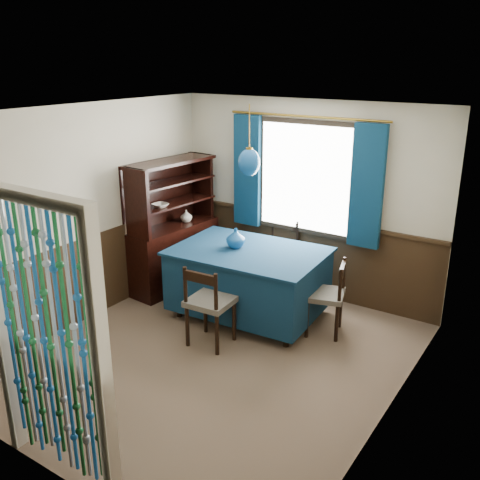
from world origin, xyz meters
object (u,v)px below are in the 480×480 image
Objects in this scene: bowl_shelf at (160,205)px; vase_sideboard at (186,215)px; dining_table at (248,279)px; chair_near at (209,303)px; chair_right at (328,295)px; pendant_lamp at (249,162)px; vase_table at (236,239)px; sideboard at (173,244)px; chair_far at (277,255)px; chair_left at (180,264)px.

bowl_shelf reaches higher than vase_sideboard.
dining_table is 1.97× the size of chair_near.
chair_right is 1.11× the size of pendant_lamp.
vase_table is at bearing 100.00° from chair_near.
chair_near is at bearing -43.80° from vase_sideboard.
pendant_lamp reaches higher than sideboard.
dining_table is 1.05× the size of sideboard.
bowl_shelf is at bearing -72.65° from sideboard.
vase_sideboard is at bearing 132.30° from chair_near.
vase_sideboard is (-1.29, 1.24, 0.46)m from chair_near.
vase_sideboard is at bearing 161.43° from pendant_lamp.
pendant_lamp reaches higher than vase_sideboard.
chair_near is 1.65m from bowl_shelf.
chair_near is 5.06× the size of vase_sideboard.
pendant_lamp reaches higher than chair_far.
chair_left is at bearing -177.54° from vase_table.
pendant_lamp is at bearing 80.84° from chair_right.
vase_sideboard is (-1.09, 0.43, 0.01)m from vase_table.
vase_sideboard is at bearing -146.64° from chair_left.
pendant_lamp is (1.02, 0.04, 1.42)m from chair_left.
dining_table is 1.47m from bowl_shelf.
chair_far is at bearing 89.39° from chair_near.
dining_table is 8.52× the size of vase_table.
chair_left is 0.80m from bowl_shelf.
bowl_shelf is (-1.20, -0.88, 0.69)m from chair_far.
bowl_shelf is at bearing -76.73° from chair_left.
chair_far is at bearing 95.29° from pendant_lamp.
sideboard reaches higher than bowl_shelf.
chair_left is 3.97× the size of vase_table.
sideboard is (-1.33, 0.20, 0.12)m from dining_table.
dining_table is at bearing -18.57° from vase_sideboard.
chair_far is 1.13× the size of chair_right.
chair_far is 4.48× the size of bowl_shelf.
chair_right is 4.74× the size of vase_sideboard.
vase_table is 1.17× the size of vase_sideboard.
vase_sideboard is at bearing 80.15° from sideboard.
pendant_lamp is 1.63m from vase_sideboard.
bowl_shelf reaches higher than chair_right.
sideboard reaches higher than chair_left.
chair_left is (-0.94, -0.84, -0.06)m from chair_far.
dining_table is 0.50m from vase_table.
chair_left is at bearing -61.45° from vase_sideboard.
chair_right is at bearing -7.63° from vase_sideboard.
pendant_lamp is at bearing 103.51° from chair_far.
chair_far is 1.24m from chair_right.
sideboard reaches higher than chair_near.
chair_left is 4.64× the size of vase_sideboard.
sideboard is (-0.31, 0.24, 0.15)m from chair_left.
chair_far is 1.40m from sideboard.
chair_near is at bearing 58.11° from chair_left.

